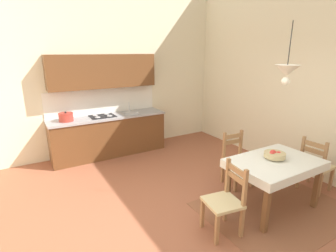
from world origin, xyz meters
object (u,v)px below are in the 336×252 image
dining_chair_kitchen_side (237,160)px  dining_chair_window_side (315,166)px  dining_table (274,169)px  kitchen_cabinetry (107,117)px  fruit_bowl (274,155)px  pendant_lamp (287,71)px  dining_chair_tv_side (225,201)px

dining_chair_kitchen_side → dining_chair_window_side: bearing=-41.0°
dining_table → dining_chair_kitchen_side: size_ratio=1.40×
kitchen_cabinetry → fruit_bowl: 3.55m
dining_chair_window_side → fruit_bowl: bearing=174.8°
kitchen_cabinetry → fruit_bowl: bearing=-66.0°
pendant_lamp → dining_chair_tv_side: bearing=-176.4°
dining_table → dining_chair_kitchen_side: 0.81m
kitchen_cabinetry → dining_table: 3.59m
kitchen_cabinetry → dining_table: size_ratio=1.94×
dining_table → fruit_bowl: bearing=52.2°
dining_chair_kitchen_side → dining_chair_tv_side: size_ratio=1.00×
fruit_bowl → dining_chair_tv_side: bearing=-173.5°
pendant_lamp → dining_chair_kitchen_side: bearing=86.4°
dining_chair_kitchen_side → fruit_bowl: 0.83m
kitchen_cabinetry → pendant_lamp: size_ratio=3.13×
dining_chair_kitchen_side → fruit_bowl: size_ratio=3.10×
dining_chair_kitchen_side → dining_chair_window_side: same height
kitchen_cabinetry → dining_table: (1.41, -3.29, -0.24)m
dining_chair_kitchen_side → dining_chair_tv_side: 1.36m
kitchen_cabinetry → dining_chair_window_side: (2.42, -3.33, -0.41)m
dining_chair_tv_side → pendant_lamp: bearing=3.6°
dining_chair_tv_side → dining_table: bearing=3.9°
dining_table → dining_chair_tv_side: bearing=-176.1°
kitchen_cabinetry → dining_chair_window_side: bearing=-54.0°
dining_table → fruit_bowl: fruit_bowl is taller
dining_chair_kitchen_side → pendant_lamp: (-0.05, -0.80, 1.57)m
dining_chair_tv_side → fruit_bowl: bearing=6.5°
kitchen_cabinetry → dining_chair_tv_side: bearing=-82.9°
dining_chair_tv_side → fruit_bowl: (1.03, 0.12, 0.37)m
dining_chair_window_side → fruit_bowl: size_ratio=3.10×
kitchen_cabinetry → dining_chair_window_side: size_ratio=2.71×
dining_chair_tv_side → fruit_bowl: dining_chair_tv_side is taller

